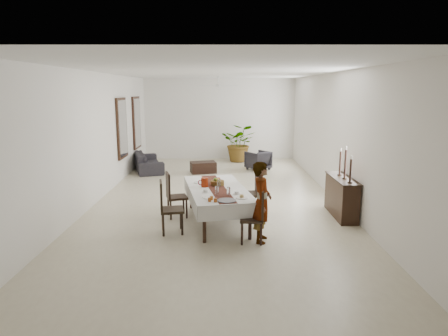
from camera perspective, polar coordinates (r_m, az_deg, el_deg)
floor at (r=10.43m, az=-0.98°, el=-4.25°), size 6.00×12.00×0.00m
ceiling at (r=10.07m, az=-1.05°, el=13.60°), size 6.00×12.00×0.02m
wall_back at (r=16.10m, az=-0.66°, el=6.98°), size 6.00×0.02×3.20m
wall_front at (r=4.23m, az=-2.36°, el=-4.93°), size 6.00×0.02×3.20m
wall_left at (r=10.61m, az=-17.49°, el=4.31°), size 0.02×12.00×3.20m
wall_right at (r=10.51m, az=15.61°, el=4.35°), size 0.02×12.00×3.20m
dining_table_top at (r=8.38m, az=-1.00°, el=-3.09°), size 1.40×2.49×0.05m
table_leg_fl at (r=7.37m, az=-2.82°, el=-8.11°), size 0.08×0.08×0.68m
table_leg_fr at (r=7.53m, az=3.74°, el=-7.69°), size 0.08×0.08×0.68m
table_leg_bl at (r=9.48m, az=-4.71°, el=-3.72°), size 0.08×0.08×0.68m
table_leg_br at (r=9.61m, az=0.40°, el=-3.49°), size 0.08×0.08×0.68m
tablecloth_top at (r=8.37m, az=-1.00°, el=-2.90°), size 1.60×2.69×0.01m
tablecloth_drape_left at (r=8.33m, az=-4.88°, el=-4.01°), size 0.48×2.48×0.29m
tablecloth_drape_right at (r=8.52m, az=2.80°, el=-3.64°), size 0.48×2.48×0.29m
tablecloth_drape_near at (r=7.22m, az=0.72°, el=-6.37°), size 1.13×0.23×0.29m
tablecloth_drape_far at (r=9.61m, az=-2.28°, el=-1.93°), size 1.13×0.23×0.29m
table_runner at (r=8.37m, az=-1.00°, el=-2.85°), size 0.79×2.46×0.00m
red_pitcher at (r=8.45m, az=-2.80°, el=-2.05°), size 0.17×0.17×0.20m
pitcher_handle at (r=8.44m, az=-3.36°, el=-2.08°), size 0.12×0.04×0.12m
wine_glass_near at (r=7.77m, az=0.66°, el=-3.34°), size 0.07×0.07×0.17m
wine_glass_mid at (r=7.82m, az=-1.03°, el=-3.24°), size 0.07×0.07×0.17m
wine_glass_far at (r=8.41m, az=-0.73°, el=-2.22°), size 0.07×0.07×0.17m
teacup_right at (r=7.86m, az=1.84°, el=-3.57°), size 0.09×0.09×0.06m
saucer_right at (r=7.87m, az=1.84°, el=-3.74°), size 0.15×0.15×0.01m
teacup_left at (r=7.99m, az=-2.65°, el=-3.33°), size 0.09×0.09×0.06m
saucer_left at (r=8.00m, az=-2.65°, el=-3.49°), size 0.15×0.15×0.01m
plate_near_right at (r=7.60m, az=2.54°, el=-4.27°), size 0.23×0.23×0.01m
bread_near_right at (r=7.59m, az=2.55°, el=-4.07°), size 0.09×0.09×0.09m
plate_near_left at (r=7.62m, az=-2.23°, el=-4.21°), size 0.23×0.23×0.01m
plate_far_left at (r=8.84m, az=-3.59°, el=-2.07°), size 0.23×0.23×0.01m
serving_tray at (r=7.39m, az=0.37°, el=-4.68°), size 0.35×0.35×0.02m
jam_jar_a at (r=7.32m, az=-1.24°, el=-4.62°), size 0.06×0.06×0.07m
jam_jar_b at (r=7.36m, az=-2.07°, el=-4.54°), size 0.06×0.06×0.07m
jam_jar_c at (r=7.46m, az=-1.81°, el=-4.32°), size 0.06×0.06×0.07m
fruit_basket at (r=8.60m, az=-0.96°, el=-2.14°), size 0.29×0.29×0.10m
fruit_red at (r=8.61m, az=-0.79°, el=-1.63°), size 0.09×0.09×0.09m
fruit_green at (r=8.61m, az=-1.25°, el=-1.63°), size 0.08×0.08×0.08m
fruit_yellow at (r=8.54m, az=-0.90°, el=-1.74°), size 0.08×0.08×0.08m
chair_right_near_seat at (r=7.38m, az=3.97°, el=-7.27°), size 0.45×0.45×0.05m
chair_right_near_leg_fl at (r=7.30m, az=5.32°, el=-9.44°), size 0.04×0.04×0.42m
chair_right_near_leg_fr at (r=7.62m, az=5.24°, el=-8.53°), size 0.04×0.04×0.42m
chair_right_near_leg_bl at (r=7.30m, az=2.58°, el=-9.41°), size 0.04×0.04×0.42m
chair_right_near_leg_br at (r=7.62m, az=2.62°, el=-8.50°), size 0.04×0.04×0.42m
chair_right_near_back at (r=7.30m, az=5.51°, el=-5.14°), size 0.06×0.42×0.54m
chair_right_far_seat at (r=8.87m, az=3.59°, el=-3.76°), size 0.55×0.55×0.05m
chair_right_far_leg_fl at (r=8.81m, az=5.09°, el=-5.64°), size 0.05×0.05×0.46m
chair_right_far_leg_fr at (r=9.17m, az=4.44°, el=-4.96°), size 0.05×0.05×0.46m
chair_right_far_leg_bl at (r=8.72m, az=2.65°, el=-5.79°), size 0.05×0.05×0.46m
chair_right_far_leg_br at (r=9.08m, az=2.10°, el=-5.10°), size 0.05×0.05×0.46m
chair_right_far_back at (r=8.85m, az=4.95°, el=-1.69°), size 0.13×0.47×0.60m
chair_left_near_seat at (r=7.89m, az=-7.44°, el=-5.97°), size 0.51×0.51×0.05m
chair_left_near_leg_fl at (r=8.13m, az=-8.74°, el=-7.29°), size 0.05×0.05×0.43m
chair_left_near_leg_fr at (r=7.79m, az=-8.66°, el=-8.11°), size 0.05×0.05×0.43m
chair_left_near_leg_bl at (r=8.14m, az=-6.19°, el=-7.18°), size 0.05×0.05×0.43m
chair_left_near_leg_br at (r=7.80m, az=-6.00°, el=-8.01°), size 0.05×0.05×0.43m
chair_left_near_back at (r=7.80m, az=-8.97°, el=-3.92°), size 0.12×0.44×0.56m
chair_left_far_seat at (r=8.85m, az=-6.72°, el=-4.17°), size 0.53×0.53×0.05m
chair_left_far_leg_fl at (r=9.05m, az=-7.96°, el=-5.39°), size 0.05×0.05×0.42m
chair_left_far_leg_fr at (r=8.72m, az=-7.61°, el=-6.02°), size 0.05×0.05×0.42m
chair_left_far_leg_bl at (r=9.10m, az=-5.79°, el=-5.24°), size 0.05×0.05×0.42m
chair_left_far_leg_br at (r=8.78m, az=-5.36°, el=-5.86°), size 0.05×0.05×0.42m
chair_left_far_back at (r=8.75m, az=-8.01°, el=-2.42°), size 0.16×0.42×0.54m
woman at (r=7.34m, az=5.41°, el=-4.86°), size 0.43×0.59×1.50m
sideboard_body at (r=9.23m, az=16.42°, el=-4.05°), size 0.38×1.41×0.84m
sideboard_top at (r=9.13m, az=16.57°, el=-1.40°), size 0.41×1.46×0.03m
candlestick_near_base at (r=8.64m, az=17.54°, el=-1.96°), size 0.09×0.09×0.03m
candlestick_near_shaft at (r=8.59m, az=17.63°, el=-0.34°), size 0.05×0.05×0.47m
candlestick_near_candle at (r=8.55m, az=17.74°, el=1.45°), size 0.03×0.03×0.08m
candlestick_mid_base at (r=8.99m, az=16.83°, el=-1.42°), size 0.09×0.09×0.03m
candlestick_mid_shaft at (r=8.93m, az=16.94°, el=0.58°), size 0.05×0.05×0.61m
candlestick_mid_candle at (r=8.88m, az=17.07°, el=2.75°), size 0.03×0.03×0.08m
candlestick_far_base at (r=9.34m, az=16.17°, el=-0.92°), size 0.09×0.09×0.03m
candlestick_far_shaft at (r=9.29m, az=16.26°, el=0.72°), size 0.05×0.05×0.52m
candlestick_far_candle at (r=9.25m, az=16.36°, el=2.52°), size 0.03×0.03×0.08m
sofa at (r=14.10m, az=-10.79°, el=0.90°), size 1.42×2.27×0.62m
armchair at (r=14.04m, az=4.89°, el=1.11°), size 1.00×1.00×0.66m
coffee_table at (r=13.51m, az=-2.99°, el=0.11°), size 0.94×0.73×0.37m
potted_plant at (r=15.53m, az=2.27°, el=3.60°), size 1.57×1.44×1.46m
mirror_frame_near at (r=12.70m, az=-14.38°, el=5.52°), size 0.06×1.05×1.85m
mirror_glass_near at (r=12.70m, az=-14.23°, el=5.53°), size 0.01×0.90×1.70m
mirror_frame_far at (r=14.74m, az=-12.39°, el=6.34°), size 0.06×1.05×1.85m
mirror_glass_far at (r=14.73m, az=-12.25°, el=6.35°), size 0.01×0.90×1.70m
fan_rod at (r=13.06m, az=-0.81°, el=12.60°), size 0.04×0.04×0.20m
fan_hub at (r=13.06m, az=-0.81°, el=11.72°), size 0.16×0.16×0.08m
fan_blade_n at (r=13.41m, az=-0.79°, el=11.71°), size 0.10×0.55×0.01m
fan_blade_s at (r=12.71m, az=-0.83°, el=11.74°), size 0.10×0.55×0.01m
fan_blade_e at (r=13.06m, az=0.76°, el=11.72°), size 0.55×0.10×0.01m
fan_blade_w at (r=13.07m, az=-2.38°, el=11.71°), size 0.55×0.10×0.01m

